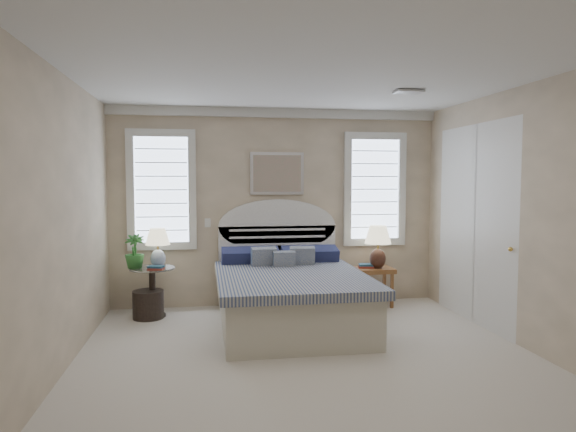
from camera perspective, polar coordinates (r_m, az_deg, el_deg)
The scene contains 21 objects.
floor at distance 4.95m, azimuth 2.93°, elevation -16.45°, with size 4.50×5.00×0.01m, color beige.
ceiling at distance 4.74m, azimuth 3.06°, elevation 15.84°, with size 4.50×5.00×0.01m, color silver.
wall_back at distance 7.11m, azimuth -1.25°, elevation 0.95°, with size 4.50×0.02×2.70m, color tan.
wall_left at distance 4.72m, azimuth -24.78°, elevation -0.96°, with size 0.02×5.00×2.70m, color tan.
wall_right at distance 5.58m, azimuth 26.23°, elevation -0.30°, with size 0.02×5.00×2.70m, color tan.
crown_molding at distance 7.12m, azimuth -1.22°, elevation 11.36°, with size 4.50×0.08×0.12m, color silver.
hvac_vent at distance 5.84m, azimuth 13.23°, elevation 13.29°, with size 0.30×0.20×0.02m, color #B2B2B2.
switch_plate at distance 7.04m, azimuth -8.92°, elevation -0.75°, with size 0.08×0.01×0.12m, color silver.
window_left at distance 7.04m, azimuth -13.85°, elevation 2.85°, with size 0.90×0.06×1.60m, color #C9DEFF.
window_right at distance 7.40m, azimuth 9.58°, elevation 2.96°, with size 0.90×0.06×1.60m, color #C9DEFF.
painting at distance 7.06m, azimuth -1.21°, elevation 4.75°, with size 0.74×0.04×0.58m, color silver.
closet_door at distance 6.59m, azimuth 20.00°, elevation -0.83°, with size 0.02×1.80×2.40m, color silver.
bed at distance 6.21m, azimuth 0.10°, elevation -8.47°, with size 1.72×2.28×1.47m.
side_table_left at distance 6.75m, azimuth -14.83°, elevation -7.60°, with size 0.56×0.56×0.63m.
nightstand_right at distance 7.18m, azimuth 9.55°, elevation -6.82°, with size 0.50×0.40×0.53m.
floor_pot at distance 6.74m, azimuth -15.26°, elevation -9.46°, with size 0.38×0.38×0.35m, color black.
lamp_left at distance 6.65m, azimuth -14.27°, elevation -2.97°, with size 0.31×0.31×0.50m.
lamp_right at distance 7.08m, azimuth 9.95°, elevation -2.86°, with size 0.40×0.40×0.59m.
potted_plant at distance 6.67m, azimuth -16.69°, elevation -3.79°, with size 0.24×0.24×0.43m, color #37722D.
books_left at distance 6.53m, azimuth -14.46°, elevation -5.59°, with size 0.22×0.18×0.05m.
books_right at distance 7.12m, azimuth 8.66°, elevation -5.51°, with size 0.21×0.16×0.05m.
Camera 1 is at (-0.98, -4.53, 1.73)m, focal length 32.00 mm.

